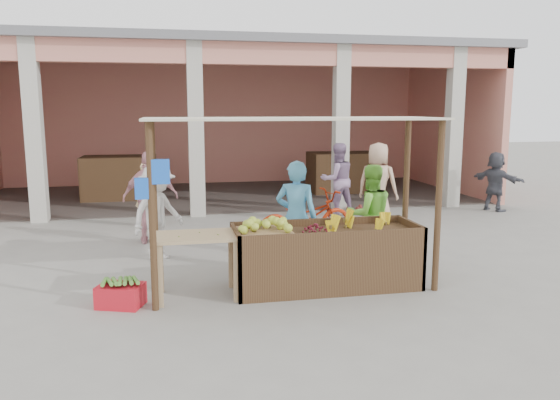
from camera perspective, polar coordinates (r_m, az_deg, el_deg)
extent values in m
plane|color=slate|center=(7.77, 1.17, -9.27)|extent=(60.00, 60.00, 0.00)
cube|color=tan|center=(18.65, -6.56, 7.92)|extent=(14.00, 0.20, 4.00)
cube|color=tan|center=(17.84, 17.19, 7.50)|extent=(0.20, 6.00, 4.00)
cube|color=tan|center=(12.99, -4.42, 15.01)|extent=(14.00, 0.30, 0.50)
cube|color=slate|center=(15.84, -5.76, 15.27)|extent=(14.40, 6.40, 0.20)
cube|color=#BCB6AC|center=(13.15, -24.29, 6.50)|extent=(0.35, 0.35, 4.00)
cube|color=#BCB6AC|center=(12.85, -8.78, 7.18)|extent=(0.35, 0.35, 4.00)
cube|color=#BCB6AC|center=(13.48, 6.37, 7.33)|extent=(0.35, 0.35, 4.00)
cube|color=#BCB6AC|center=(14.67, 17.69, 7.12)|extent=(0.35, 0.35, 4.00)
cube|color=#4C351E|center=(15.85, -16.41, 2.25)|extent=(2.00, 1.20, 1.20)
cube|color=#4C351E|center=(16.60, 6.57, 2.89)|extent=(2.00, 1.20, 1.20)
cube|color=#4C351E|center=(7.77, 4.80, -6.21)|extent=(2.60, 0.95, 0.80)
cylinder|color=#4C351E|center=(6.86, -13.21, -1.89)|extent=(0.09, 0.09, 2.35)
cylinder|color=#4C351E|center=(7.73, 16.21, -0.75)|extent=(0.09, 0.09, 2.35)
cylinder|color=#4C351E|center=(7.89, -13.01, -0.41)|extent=(0.09, 0.09, 2.35)
cylinder|color=#4C351E|center=(8.66, 13.01, 0.46)|extent=(0.09, 0.09, 2.35)
cube|color=beige|center=(7.44, 1.48, 8.50)|extent=(4.00, 1.35, 0.03)
cube|color=blue|center=(6.77, -12.38, 2.92)|extent=(0.22, 0.08, 0.30)
cube|color=blue|center=(6.80, -14.18, 1.18)|extent=(0.18, 0.07, 0.26)
cube|color=#9B7550|center=(7.48, -1.83, -3.41)|extent=(0.78, 0.68, 0.06)
ellipsoid|color=#D1D23D|center=(7.45, -1.83, -2.64)|extent=(0.67, 0.58, 0.15)
ellipsoid|color=maroon|center=(7.59, 3.73, -2.93)|extent=(0.43, 0.35, 0.14)
cube|color=tan|center=(7.31, -8.71, -3.75)|extent=(1.06, 0.71, 0.04)
cube|color=tan|center=(7.13, -12.38, -7.79)|extent=(0.06, 0.06, 0.82)
cube|color=tan|center=(7.17, -4.65, -7.49)|extent=(0.06, 0.06, 0.82)
cube|color=tan|center=(7.71, -12.33, -6.46)|extent=(0.06, 0.06, 0.82)
cube|color=tan|center=(7.75, -5.19, -6.20)|extent=(0.06, 0.06, 0.82)
cube|color=red|center=(7.37, -16.31, -9.55)|extent=(0.65, 0.56, 0.29)
ellipsoid|color=maroon|center=(13.39, 8.13, -0.11)|extent=(0.41, 0.41, 0.56)
ellipsoid|color=maroon|center=(13.55, 9.37, -0.03)|extent=(0.41, 0.41, 0.56)
ellipsoid|color=maroon|center=(13.71, 8.40, 0.10)|extent=(0.41, 0.41, 0.56)
ellipsoid|color=maroon|center=(13.46, 7.17, -0.04)|extent=(0.41, 0.41, 0.56)
imported|color=#4BA0CF|center=(8.28, 1.71, -1.44)|extent=(0.84, 0.74, 1.85)
imported|color=#78D13F|center=(8.91, 9.36, -1.25)|extent=(0.82, 0.48, 1.71)
imported|color=#A2240A|center=(9.97, 2.65, -1.86)|extent=(1.26, 2.17, 1.07)
imported|color=silver|center=(9.27, -12.64, -0.88)|extent=(1.18, 1.17, 1.73)
imported|color=#C98790|center=(10.45, -13.38, 0.57)|extent=(1.11, 0.63, 1.85)
imported|color=tan|center=(11.94, 10.18, 2.11)|extent=(1.14, 1.07, 1.98)
imported|color=#474953|center=(14.45, 21.60, 1.98)|extent=(1.13, 1.54, 1.54)
imported|color=#E7C489|center=(11.93, -13.74, 0.69)|extent=(0.61, 0.50, 1.45)
imported|color=#9A7BA2|center=(12.88, 6.02, 2.49)|extent=(0.98, 0.64, 1.87)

